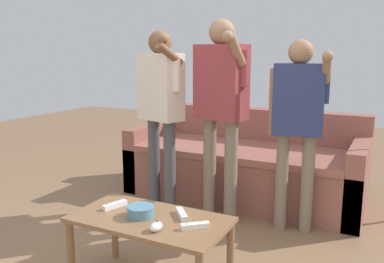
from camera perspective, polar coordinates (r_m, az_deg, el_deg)
couch at (r=3.97m, az=7.54°, el=-4.74°), size 2.18×0.94×0.81m
coffee_table at (r=2.39m, az=-5.94°, el=-13.35°), size 0.90×0.47×0.44m
snack_bowl at (r=2.38m, az=-7.21°, el=-11.04°), size 0.15×0.15×0.06m
game_remote_nunchuk at (r=2.19m, az=-5.05°, el=-13.15°), size 0.06×0.09×0.05m
player_left at (r=3.42m, az=-4.42°, el=4.39°), size 0.45×0.41×1.54m
player_center at (r=3.22m, az=4.07°, el=4.82°), size 0.47×0.44×1.62m
player_right at (r=3.11m, az=14.64°, el=2.42°), size 0.46×0.31×1.46m
game_remote_wand_near at (r=2.54m, az=-10.77°, el=-10.12°), size 0.08×0.16×0.03m
game_remote_wand_far at (r=2.22m, az=0.45°, el=-13.11°), size 0.14×0.13×0.03m
game_remote_wand_spare at (r=2.36m, az=-1.47°, el=-11.52°), size 0.13×0.14×0.03m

